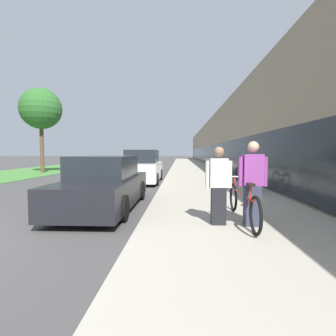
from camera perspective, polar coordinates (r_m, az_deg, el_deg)
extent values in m
cube|color=#B2AA99|center=(24.74, 5.51, -0.04)|extent=(4.18, 70.00, 0.12)
cube|color=gray|center=(33.75, 17.08, 5.20)|extent=(10.00, 70.00, 5.38)
cube|color=#1E2328|center=(32.85, 8.62, 2.86)|extent=(0.10, 63.00, 2.20)
cube|color=#478438|center=(31.06, -19.87, 0.38)|extent=(6.27, 70.00, 0.03)
torus|color=black|center=(6.56, 14.04, -6.14)|extent=(0.06, 0.69, 0.69)
torus|color=black|center=(4.79, 18.53, -9.77)|extent=(0.06, 0.69, 0.69)
cylinder|color=red|center=(5.63, 15.96, -5.60)|extent=(0.04, 1.58, 0.04)
cylinder|color=red|center=(5.29, 16.88, -7.27)|extent=(0.04, 0.94, 0.32)
cylinder|color=red|center=(5.04, 17.56, -5.05)|extent=(0.03, 0.03, 0.28)
cube|color=black|center=(5.02, 17.59, -3.45)|extent=(0.11, 0.22, 0.05)
cylinder|color=red|center=(6.37, 14.36, -3.19)|extent=(0.03, 0.03, 0.30)
cylinder|color=silver|center=(6.35, 14.38, -1.85)|extent=(0.52, 0.03, 0.03)
cube|color=#33384C|center=(5.36, 17.86, -7.79)|extent=(0.30, 0.22, 0.79)
cube|color=#933D93|center=(5.28, 18.00, -0.38)|extent=(0.37, 0.22, 0.60)
cylinder|color=#933D93|center=(5.22, 15.55, -0.72)|extent=(0.09, 0.09, 0.57)
cylinder|color=#933D93|center=(5.34, 20.38, -0.72)|extent=(0.09, 0.09, 0.57)
sphere|color=tan|center=(5.27, 18.09, 4.40)|extent=(0.21, 0.21, 0.21)
cube|color=black|center=(5.31, 10.91, -8.06)|extent=(0.28, 0.20, 0.74)
cube|color=beige|center=(5.22, 10.99, -1.04)|extent=(0.35, 0.20, 0.57)
cylinder|color=beige|center=(5.20, 8.63, -1.36)|extent=(0.09, 0.09, 0.53)
cylinder|color=beige|center=(5.26, 13.32, -1.36)|extent=(0.09, 0.09, 0.53)
sphere|color=#936B51|center=(5.21, 11.04, 3.50)|extent=(0.20, 0.20, 0.20)
cylinder|color=#4C4C51|center=(9.22, 18.37, -3.05)|extent=(0.05, 0.05, 0.82)
cylinder|color=#4C4C51|center=(9.75, 17.49, -2.70)|extent=(0.05, 0.05, 0.82)
cylinder|color=#4C4C51|center=(9.45, 17.96, -0.40)|extent=(0.05, 0.55, 0.05)
torus|color=black|center=(11.25, 17.31, -2.24)|extent=(0.06, 0.69, 0.69)
torus|color=black|center=(10.25, 18.78, -2.81)|extent=(0.06, 0.69, 0.69)
cylinder|color=#B7BCC1|center=(10.73, 18.03, -1.41)|extent=(0.04, 0.88, 0.04)
cylinder|color=#B7BCC1|center=(10.54, 18.32, -2.03)|extent=(0.04, 0.54, 0.31)
cylinder|color=#B7BCC1|center=(10.40, 18.53, -0.79)|extent=(0.03, 0.03, 0.28)
cube|color=black|center=(10.39, 18.55, -0.01)|extent=(0.11, 0.22, 0.05)
cylinder|color=#B7BCC1|center=(11.14, 17.45, -0.46)|extent=(0.03, 0.03, 0.30)
cylinder|color=silver|center=(11.13, 17.46, 0.31)|extent=(0.52, 0.03, 0.03)
torus|color=black|center=(13.63, 14.84, -1.25)|extent=(0.06, 0.68, 0.68)
torus|color=black|center=(12.59, 15.88, -1.65)|extent=(0.06, 0.68, 0.68)
cylinder|color=red|center=(13.10, 15.35, -0.55)|extent=(0.04, 0.91, 0.04)
cylinder|color=red|center=(12.89, 15.56, -1.04)|extent=(0.04, 0.55, 0.31)
cylinder|color=red|center=(12.75, 15.70, -0.03)|extent=(0.03, 0.03, 0.28)
cube|color=black|center=(12.75, 15.71, 0.60)|extent=(0.11, 0.22, 0.05)
cylinder|color=red|center=(13.53, 14.94, 0.21)|extent=(0.03, 0.03, 0.30)
cylinder|color=silver|center=(13.52, 14.95, 0.83)|extent=(0.52, 0.03, 0.03)
torus|color=black|center=(15.79, 12.97, -0.59)|extent=(0.06, 0.69, 0.69)
torus|color=black|center=(14.86, 13.63, -0.84)|extent=(0.06, 0.69, 0.69)
cylinder|color=yellow|center=(15.31, 13.30, 0.07)|extent=(0.04, 0.81, 0.04)
cylinder|color=yellow|center=(15.13, 13.43, -0.35)|extent=(0.04, 0.49, 0.31)
cylinder|color=yellow|center=(15.00, 13.53, 0.54)|extent=(0.03, 0.03, 0.28)
cube|color=black|center=(15.00, 13.53, 1.08)|extent=(0.11, 0.22, 0.05)
cylinder|color=yellow|center=(15.69, 13.04, 0.70)|extent=(0.03, 0.03, 0.30)
cylinder|color=silver|center=(15.69, 13.05, 1.24)|extent=(0.52, 0.03, 0.03)
cube|color=black|center=(7.43, -13.52, -4.79)|extent=(1.67, 4.53, 0.69)
cube|color=#1E2328|center=(7.37, -13.59, 0.20)|extent=(1.44, 2.27, 0.61)
cylinder|color=black|center=(8.97, -15.83, -4.68)|extent=(0.22, 0.60, 0.60)
cylinder|color=black|center=(8.61, -6.02, -4.90)|extent=(0.22, 0.60, 0.60)
cylinder|color=black|center=(6.49, -23.50, -7.92)|extent=(0.22, 0.60, 0.60)
cylinder|color=black|center=(5.98, -9.97, -8.63)|extent=(0.22, 0.60, 0.60)
cube|color=white|center=(13.56, -5.56, -0.68)|extent=(1.76, 4.28, 0.86)
cube|color=#1E2328|center=(13.52, -5.58, 2.54)|extent=(1.51, 2.14, 0.66)
cylinder|color=black|center=(14.97, -7.94, -1.39)|extent=(0.22, 0.60, 0.60)
cylinder|color=black|center=(14.76, -1.73, -1.42)|extent=(0.22, 0.60, 0.60)
cylinder|color=black|center=(12.47, -10.09, -2.37)|extent=(0.22, 0.60, 0.60)
cylinder|color=black|center=(12.21, -2.64, -2.44)|extent=(0.22, 0.60, 0.60)
cylinder|color=brown|center=(21.79, -25.75, 3.93)|extent=(0.28, 0.28, 3.74)
sphere|color=#2D6628|center=(22.03, -25.95, 11.54)|extent=(3.00, 3.00, 3.00)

